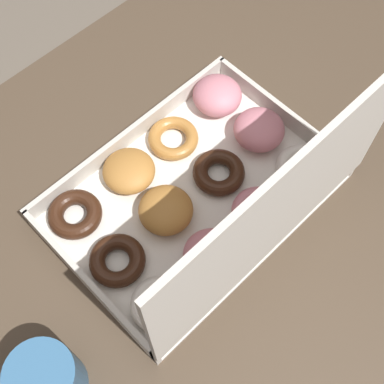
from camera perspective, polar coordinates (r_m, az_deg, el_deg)
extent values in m
plane|color=#6B6054|center=(1.47, -0.23, -13.41)|extent=(8.00, 8.00, 0.00)
cube|color=#4C3D2D|center=(0.82, -0.40, -1.77)|extent=(1.14, 0.77, 0.03)
cylinder|color=#4C3D2D|center=(1.46, 5.29, 13.95)|extent=(0.06, 0.06, 0.67)
cube|color=silver|center=(0.81, 0.00, -0.46)|extent=(0.41, 0.28, 0.01)
cube|color=beige|center=(0.85, -6.52, 6.10)|extent=(0.41, 0.01, 0.03)
cube|color=beige|center=(0.76, 7.30, -6.40)|extent=(0.41, 0.01, 0.03)
cube|color=beige|center=(0.88, 9.53, 8.33)|extent=(0.01, 0.28, 0.03)
cube|color=beige|center=(0.75, -11.17, -9.31)|extent=(0.01, 0.28, 0.03)
cube|color=beige|center=(0.63, 9.31, -2.19)|extent=(0.41, 0.01, 0.25)
ellipsoid|color=pink|center=(0.88, 2.71, 10.26)|extent=(0.08, 0.08, 0.05)
torus|color=#B77A38|center=(0.85, -2.02, 5.75)|extent=(0.08, 0.08, 0.02)
ellipsoid|color=#B77A38|center=(0.81, -6.75, 2.25)|extent=(0.08, 0.08, 0.04)
torus|color=#381E11|center=(0.80, -12.37, -2.33)|extent=(0.08, 0.08, 0.02)
ellipsoid|color=pink|center=(0.84, 7.17, 6.62)|extent=(0.08, 0.08, 0.05)
torus|color=#381E11|center=(0.81, 2.74, 2.22)|extent=(0.08, 0.08, 0.02)
ellipsoid|color=#B77A38|center=(0.77, -2.82, -1.93)|extent=(0.08, 0.08, 0.04)
torus|color=#381E11|center=(0.76, -8.06, -7.15)|extent=(0.08, 0.08, 0.02)
torus|color=white|center=(0.83, 11.63, 2.59)|extent=(0.08, 0.08, 0.02)
torus|color=pink|center=(0.79, 7.11, -2.05)|extent=(0.08, 0.08, 0.02)
ellipsoid|color=pink|center=(0.75, 2.09, -6.74)|extent=(0.08, 0.08, 0.04)
torus|color=white|center=(0.74, -3.47, -11.88)|extent=(0.08, 0.08, 0.02)
cylinder|color=teal|center=(0.71, -15.18, -18.78)|extent=(0.08, 0.08, 0.09)
cylinder|color=black|center=(0.67, -16.04, -18.22)|extent=(0.07, 0.07, 0.01)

